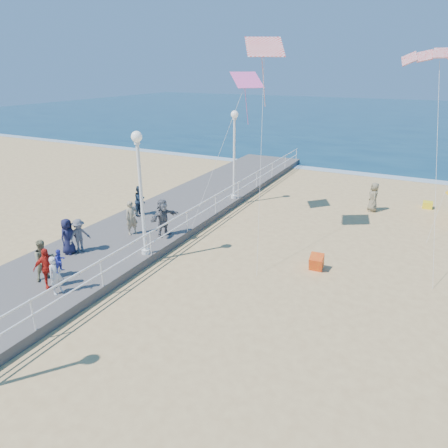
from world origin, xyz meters
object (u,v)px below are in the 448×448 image
at_px(lamp_post_far, 234,146).
at_px(spectator_5, 163,218).
at_px(spectator_4, 68,236).
at_px(beach_walker_c, 373,197).
at_px(spectator_1, 44,260).
at_px(spectator_7, 141,200).
at_px(spectator_2, 79,236).
at_px(beach_chair_left, 428,205).
at_px(box_kite, 316,263).
at_px(toddler_held, 60,261).
at_px(spectator_3, 47,268).
at_px(spectator_6, 132,218).
at_px(lamp_post_mid, 140,182).
at_px(woman_holding_toddler, 56,275).

xyz_separation_m(lamp_post_far, spectator_5, (-0.48, -6.92, -2.34)).
relative_size(spectator_4, beach_walker_c, 0.91).
distance_m(spectator_1, spectator_7, 7.59).
bearing_deg(beach_walker_c, spectator_7, -75.17).
bearing_deg(spectator_2, beach_chair_left, -29.75).
relative_size(spectator_2, box_kite, 2.55).
bearing_deg(beach_walker_c, spectator_5, -61.04).
relative_size(toddler_held, spectator_3, 0.54).
bearing_deg(lamp_post_far, beach_walker_c, 17.86).
height_order(toddler_held, spectator_6, toddler_held).
xyz_separation_m(spectator_7, beach_chair_left, (14.20, 9.74, -1.03)).
relative_size(lamp_post_mid, beach_chair_left, 9.67).
bearing_deg(woman_holding_toddler, beach_walker_c, -23.15).
relative_size(toddler_held, spectator_6, 0.50).
relative_size(toddler_held, spectator_2, 0.55).
bearing_deg(spectator_1, box_kite, -34.10).
distance_m(lamp_post_far, box_kite, 9.97).
xyz_separation_m(lamp_post_mid, spectator_5, (-0.48, 2.08, -2.34)).
height_order(spectator_1, spectator_3, spectator_1).
xyz_separation_m(spectator_2, spectator_6, (0.76, 2.65, 0.07)).
relative_size(spectator_2, spectator_6, 0.91).
height_order(lamp_post_mid, spectator_1, lamp_post_mid).
relative_size(spectator_1, spectator_5, 0.89).
xyz_separation_m(lamp_post_far, spectator_3, (-1.42, -12.94, -2.47)).
distance_m(spectator_5, beach_walker_c, 12.71).
xyz_separation_m(lamp_post_mid, spectator_2, (-2.69, -1.12, -2.49)).
bearing_deg(spectator_4, beach_walker_c, -42.05).
xyz_separation_m(lamp_post_far, beach_walker_c, (7.96, 2.57, -2.78)).
distance_m(spectator_7, beach_walker_c, 13.59).
height_order(spectator_1, spectator_7, spectator_7).
xyz_separation_m(spectator_6, spectator_7, (-1.34, 2.40, -0.01)).
xyz_separation_m(spectator_5, beach_walker_c, (8.44, 9.49, -0.44)).
distance_m(spectator_3, spectator_4, 2.95).
xyz_separation_m(lamp_post_mid, spectator_3, (-1.42, -3.94, -2.47)).
relative_size(spectator_1, beach_chair_left, 2.96).
distance_m(toddler_held, spectator_3, 0.91).
distance_m(toddler_held, box_kite, 10.13).
bearing_deg(spectator_7, spectator_4, 171.14).
height_order(spectator_5, spectator_6, spectator_5).
relative_size(spectator_5, spectator_6, 1.09).
distance_m(lamp_post_far, spectator_7, 6.51).
relative_size(spectator_5, box_kite, 3.05).
bearing_deg(spectator_5, lamp_post_mid, -152.67).
bearing_deg(spectator_4, box_kite, -69.39).
height_order(spectator_6, box_kite, spectator_6).
height_order(toddler_held, spectator_7, toddler_held).
relative_size(box_kite, beach_chair_left, 1.09).
relative_size(lamp_post_mid, spectator_6, 3.17).
bearing_deg(lamp_post_mid, spectator_4, -154.08).
bearing_deg(toddler_held, woman_holding_toddler, 141.06).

